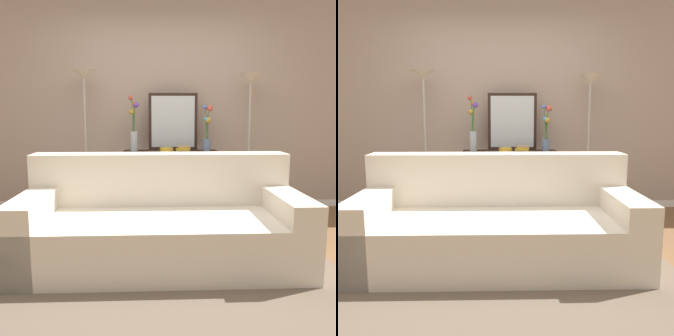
{
  "view_description": "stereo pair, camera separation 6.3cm",
  "coord_description": "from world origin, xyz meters",
  "views": [
    {
      "loc": [
        -0.01,
        -2.83,
        1.24
      ],
      "look_at": [
        0.08,
        0.75,
        0.69
      ],
      "focal_mm": 38.71,
      "sensor_mm": 36.0,
      "label": 1
    },
    {
      "loc": [
        0.06,
        -2.83,
        1.24
      ],
      "look_at": [
        0.08,
        0.75,
        0.69
      ],
      "focal_mm": 38.71,
      "sensor_mm": 36.0,
      "label": 2
    }
  ],
  "objects": [
    {
      "name": "vase_tall_flowers",
      "position": [
        -0.31,
        1.5,
        1.05
      ],
      "size": [
        0.12,
        0.1,
        0.65
      ],
      "color": "silver",
      "rests_on": "console_table"
    },
    {
      "name": "book_row_under_console",
      "position": [
        -0.15,
        1.48,
        0.06
      ],
      "size": [
        0.39,
        0.17,
        0.13
      ],
      "color": "#B77F33",
      "rests_on": "ground"
    },
    {
      "name": "vase_short_flowers",
      "position": [
        0.57,
        1.5,
        1.04
      ],
      "size": [
        0.13,
        0.12,
        0.55
      ],
      "color": "#6B84AD",
      "rests_on": "console_table"
    },
    {
      "name": "floor_lamp_right",
      "position": [
        1.08,
        1.53,
        1.33
      ],
      "size": [
        0.28,
        0.28,
        1.69
      ],
      "color": "#B7B2A8",
      "rests_on": "ground"
    },
    {
      "name": "wall_mirror",
      "position": [
        0.16,
        1.64,
        1.13
      ],
      "size": [
        0.6,
        0.02,
        0.69
      ],
      "color": "black",
      "rests_on": "console_table"
    },
    {
      "name": "floor_lamp_left",
      "position": [
        -0.89,
        1.53,
        1.37
      ],
      "size": [
        0.28,
        0.28,
        1.74
      ],
      "color": "#B7B2A8",
      "rests_on": "ground"
    },
    {
      "name": "book_stack",
      "position": [
        0.27,
        1.38,
        0.82
      ],
      "size": [
        0.17,
        0.15,
        0.07
      ],
      "color": "#2D2D33",
      "rests_on": "console_table"
    },
    {
      "name": "console_table",
      "position": [
        0.13,
        1.48,
        0.54
      ],
      "size": [
        1.13,
        0.38,
        0.78
      ],
      "color": "black",
      "rests_on": "ground"
    },
    {
      "name": "ground_plane",
      "position": [
        0.0,
        0.0,
        -0.01
      ],
      "size": [
        16.0,
        16.0,
        0.02
      ],
      "primitive_type": "cube",
      "color": "brown"
    },
    {
      "name": "couch",
      "position": [
        0.01,
        0.09,
        0.31
      ],
      "size": [
        2.29,
        1.04,
        0.88
      ],
      "color": "beige",
      "rests_on": "ground"
    },
    {
      "name": "fruit_bowl",
      "position": [
        0.08,
        1.36,
        0.81
      ],
      "size": [
        0.16,
        0.16,
        0.05
      ],
      "color": "gold",
      "rests_on": "console_table"
    },
    {
      "name": "area_rug",
      "position": [
        0.01,
        -0.08,
        0.01
      ],
      "size": [
        2.82,
        2.05,
        0.01
      ],
      "color": "brown",
      "rests_on": "ground"
    },
    {
      "name": "back_wall",
      "position": [
        0.0,
        1.91,
        1.47
      ],
      "size": [
        12.0,
        0.15,
        2.95
      ],
      "color": "white",
      "rests_on": "ground"
    }
  ]
}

